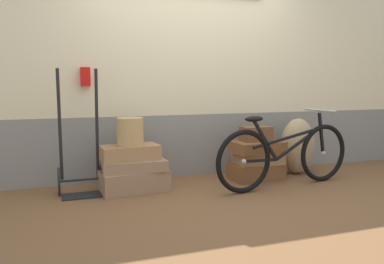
% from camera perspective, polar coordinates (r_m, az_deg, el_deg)
% --- Properties ---
extents(ground, '(9.67, 5.20, 0.06)m').
position_cam_1_polar(ground, '(4.03, 3.58, -9.25)').
color(ground, brown).
extents(station_building, '(7.67, 0.74, 2.43)m').
position_cam_1_polar(station_building, '(4.66, -0.22, 8.49)').
color(station_building, gray).
rests_on(station_building, ground).
extents(suitcase_0, '(0.72, 0.47, 0.22)m').
position_cam_1_polar(suitcase_0, '(4.06, -8.68, -7.15)').
color(suitcase_0, '#937051').
rests_on(suitcase_0, ground).
extents(suitcase_1, '(0.66, 0.35, 0.11)m').
position_cam_1_polar(suitcase_1, '(4.01, -8.63, -4.91)').
color(suitcase_1, '#937051').
rests_on(suitcase_1, suitcase_0).
extents(suitcase_2, '(0.62, 0.37, 0.15)m').
position_cam_1_polar(suitcase_2, '(4.02, -9.25, -3.01)').
color(suitcase_2, '#9E754C').
rests_on(suitcase_2, suitcase_1).
extents(suitcase_3, '(0.61, 0.40, 0.19)m').
position_cam_1_polar(suitcase_3, '(4.56, 9.49, -5.77)').
color(suitcase_3, brown).
rests_on(suitcase_3, ground).
extents(suitcase_4, '(0.55, 0.38, 0.14)m').
position_cam_1_polar(suitcase_4, '(4.54, 9.84, -3.77)').
color(suitcase_4, '#9E754C').
rests_on(suitcase_4, suitcase_3).
extents(suitcase_5, '(0.60, 0.41, 0.13)m').
position_cam_1_polar(suitcase_5, '(4.48, 9.71, -2.21)').
color(suitcase_5, brown).
rests_on(suitcase_5, suitcase_4).
extents(suitcase_6, '(0.34, 0.22, 0.17)m').
position_cam_1_polar(suitcase_6, '(4.48, 9.49, -0.25)').
color(suitcase_6, brown).
rests_on(suitcase_6, suitcase_5).
extents(wicker_basket, '(0.27, 0.27, 0.29)m').
position_cam_1_polar(wicker_basket, '(3.98, -9.21, 0.05)').
color(wicker_basket, tan).
rests_on(wicker_basket, suitcase_2).
extents(luggage_trolley, '(0.44, 0.36, 1.26)m').
position_cam_1_polar(luggage_trolley, '(4.02, -16.32, -4.89)').
color(luggage_trolley, black).
rests_on(luggage_trolley, ground).
extents(burlap_sack, '(0.43, 0.37, 0.69)m').
position_cam_1_polar(burlap_sack, '(4.91, 15.45, -2.04)').
color(burlap_sack, tan).
rests_on(burlap_sack, ground).
extents(bicycle, '(1.73, 0.46, 0.83)m').
position_cam_1_polar(bicycle, '(4.24, 13.75, -3.36)').
color(bicycle, black).
rests_on(bicycle, ground).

